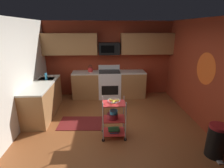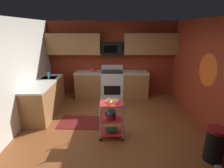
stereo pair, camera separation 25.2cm
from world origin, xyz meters
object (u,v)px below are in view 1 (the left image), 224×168
kettle (90,70)px  book_stack (114,130)px  microwave (109,49)px  fruit_bowl (114,101)px  mixing_bowl_large (113,116)px  oven_range (109,84)px  trash_can (216,141)px  rolling_cart (114,119)px  mixing_bowl_small (114,112)px  dish_soap_bottle (46,76)px

kettle → book_stack: bearing=-75.5°
microwave → kettle: (-0.65, -0.11, -0.70)m
fruit_bowl → mixing_bowl_large: fruit_bowl is taller
fruit_bowl → oven_range: bearing=89.7°
kettle → trash_can: bearing=-51.7°
microwave → rolling_cart: bearing=-90.3°
microwave → fruit_bowl: size_ratio=2.57×
oven_range → kettle: size_ratio=4.17×
kettle → mixing_bowl_large: bearing=-76.1°
mixing_bowl_small → book_stack: (0.01, -0.00, -0.45)m
mixing_bowl_small → kettle: size_ratio=0.69×
book_stack → trash_can: bearing=-21.4°
oven_range → trash_can: bearing=-59.6°
fruit_bowl → microwave: bearing=89.7°
mixing_bowl_small → dish_soap_bottle: (-1.87, 1.58, 0.40)m
dish_soap_bottle → kettle: bearing=35.4°
rolling_cart → mixing_bowl_large: 0.07m
fruit_bowl → dish_soap_bottle: size_ratio=1.36×
microwave → book_stack: (-0.01, -2.57, -1.53)m
rolling_cart → fruit_bowl: bearing=91.3°
trash_can → oven_range: bearing=120.4°
oven_range → book_stack: 2.48m
microwave → trash_can: bearing=-60.4°
oven_range → book_stack: oven_range is taller
rolling_cart → book_stack: 0.29m
microwave → mixing_bowl_small: 2.78m
mixing_bowl_large → trash_can: bearing=-21.1°
oven_range → fruit_bowl: size_ratio=4.04×
trash_can → microwave: bearing=119.6°
rolling_cart → mixing_bowl_large: size_ratio=3.63×
mixing_bowl_small → book_stack: size_ratio=0.69×
oven_range → kettle: bearing=-179.7°
microwave → mixing_bowl_small: size_ratio=3.85×
microwave → kettle: 0.96m
dish_soap_bottle → oven_range: bearing=25.1°
mixing_bowl_small → dish_soap_bottle: bearing=139.7°
dish_soap_bottle → fruit_bowl: bearing=-40.2°
trash_can → fruit_bowl: bearing=158.6°
microwave → rolling_cart: microwave is taller
rolling_cart → fruit_bowl: rolling_cart is taller
microwave → mixing_bowl_large: (-0.04, -2.57, -1.18)m
rolling_cart → microwave: bearing=89.7°
mixing_bowl_small → microwave: bearing=89.6°
fruit_bowl → kettle: size_ratio=1.03×
oven_range → rolling_cart: bearing=-90.3°
fruit_bowl → trash_can: fruit_bowl is taller
microwave → mixing_bowl_small: (-0.02, -2.57, -1.08)m
fruit_bowl → dish_soap_bottle: (-1.87, 1.58, 0.14)m
oven_range → dish_soap_bottle: size_ratio=5.50×
book_stack → microwave: bearing=89.7°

